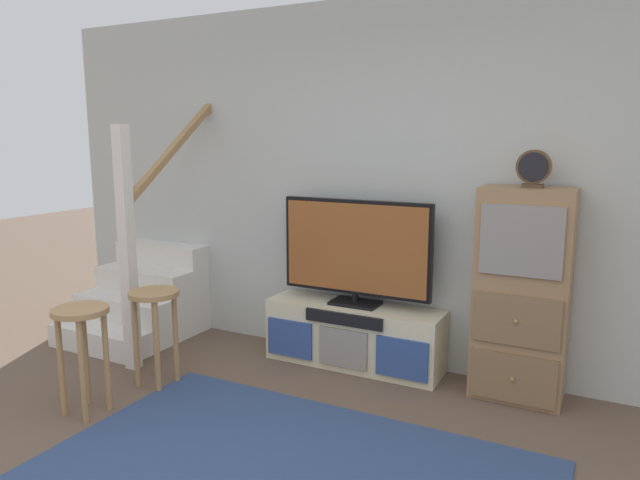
# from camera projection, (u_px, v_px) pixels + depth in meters

# --- Properties ---
(back_wall) EXTENTS (6.40, 0.12, 2.70)m
(back_wall) POSITION_uv_depth(u_px,v_px,m) (407.00, 186.00, 4.28)
(back_wall) COLOR #B2B7B2
(back_wall) RESTS_ON ground_plane
(media_console) EXTENTS (1.34, 0.38, 0.47)m
(media_console) POSITION_uv_depth(u_px,v_px,m) (353.00, 336.00, 4.37)
(media_console) COLOR beige
(media_console) RESTS_ON ground_plane
(television) EXTENTS (1.16, 0.22, 0.79)m
(television) POSITION_uv_depth(u_px,v_px,m) (356.00, 250.00, 4.28)
(television) COLOR black
(television) RESTS_ON media_console
(side_cabinet) EXTENTS (0.58, 0.38, 1.40)m
(side_cabinet) POSITION_uv_depth(u_px,v_px,m) (522.00, 295.00, 3.77)
(side_cabinet) COLOR #93704C
(side_cabinet) RESTS_ON ground_plane
(desk_clock) EXTENTS (0.21, 0.08, 0.24)m
(desk_clock) POSITION_uv_depth(u_px,v_px,m) (534.00, 169.00, 3.60)
(desk_clock) COLOR #4C3823
(desk_clock) RESTS_ON side_cabinet
(staircase) EXTENTS (1.00, 1.36, 2.20)m
(staircase) POSITION_uv_depth(u_px,v_px,m) (158.00, 288.00, 5.23)
(staircase) COLOR silver
(staircase) RESTS_ON ground_plane
(bar_stool_near) EXTENTS (0.34, 0.34, 0.68)m
(bar_stool_near) POSITION_uv_depth(u_px,v_px,m) (82.00, 335.00, 3.58)
(bar_stool_near) COLOR #A37A4C
(bar_stool_near) RESTS_ON ground_plane
(bar_stool_far) EXTENTS (0.34, 0.34, 0.68)m
(bar_stool_far) POSITION_uv_depth(u_px,v_px,m) (155.00, 315.00, 3.99)
(bar_stool_far) COLOR #A37A4C
(bar_stool_far) RESTS_ON ground_plane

